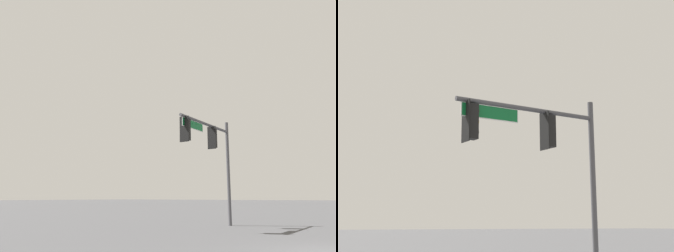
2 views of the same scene
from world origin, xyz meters
The scene contains 1 object.
signal_pole_near centered at (-5.43, -7.39, 4.50)m, with size 5.48×0.60×6.23m.
Camera 1 is at (10.72, 1.47, 1.62)m, focal length 35.00 mm.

